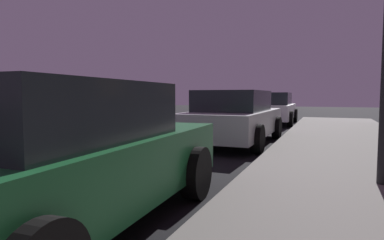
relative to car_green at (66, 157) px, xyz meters
name	(u,v)px	position (x,y,z in m)	size (l,w,h in m)	color
car_green	(66,157)	(0.00, 0.00, 0.00)	(2.08, 4.16, 1.43)	#19592D
car_silver	(235,117)	(0.00, 6.21, 0.01)	(2.08, 4.48, 1.43)	#B7B7BF
car_white	(272,109)	(0.00, 12.81, -0.01)	(2.06, 4.21, 1.43)	silver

